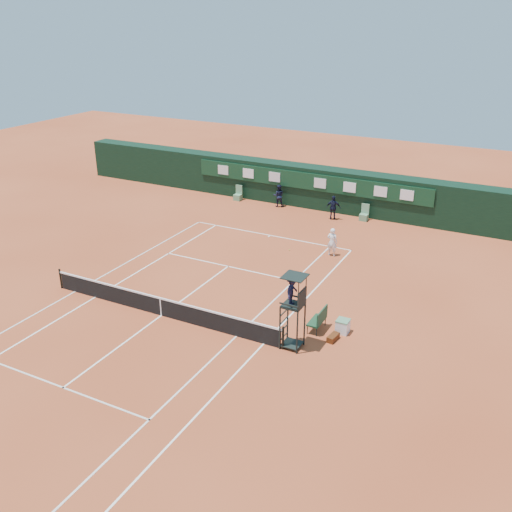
{
  "coord_description": "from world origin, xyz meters",
  "views": [
    {
      "loc": [
        15.0,
        -19.15,
        13.43
      ],
      "look_at": [
        2.0,
        6.0,
        1.2
      ],
      "focal_mm": 40.0,
      "sensor_mm": 36.0,
      "label": 1
    }
  ],
  "objects_px": {
    "tennis_net": "(161,306)",
    "umpire_chair": "(293,296)",
    "player_bench": "(319,319)",
    "player": "(332,242)",
    "cooler": "(343,326)"
  },
  "relations": [
    {
      "from": "tennis_net",
      "to": "umpire_chair",
      "type": "distance_m",
      "value": 6.95
    },
    {
      "from": "tennis_net",
      "to": "umpire_chair",
      "type": "bearing_deg",
      "value": 2.97
    },
    {
      "from": "cooler",
      "to": "player",
      "type": "bearing_deg",
      "value": 113.61
    },
    {
      "from": "tennis_net",
      "to": "player_bench",
      "type": "relative_size",
      "value": 10.75
    },
    {
      "from": "umpire_chair",
      "to": "cooler",
      "type": "height_order",
      "value": "umpire_chair"
    },
    {
      "from": "umpire_chair",
      "to": "player_bench",
      "type": "relative_size",
      "value": 2.85
    },
    {
      "from": "tennis_net",
      "to": "player",
      "type": "distance_m",
      "value": 11.61
    },
    {
      "from": "cooler",
      "to": "player",
      "type": "height_order",
      "value": "player"
    },
    {
      "from": "tennis_net",
      "to": "player",
      "type": "height_order",
      "value": "player"
    },
    {
      "from": "tennis_net",
      "to": "player",
      "type": "bearing_deg",
      "value": 66.26
    },
    {
      "from": "player_bench",
      "to": "player",
      "type": "xyz_separation_m",
      "value": [
        -2.51,
        8.43,
        0.27
      ]
    },
    {
      "from": "cooler",
      "to": "player",
      "type": "distance_m",
      "value": 8.87
    },
    {
      "from": "umpire_chair",
      "to": "player",
      "type": "bearing_deg",
      "value": 100.94
    },
    {
      "from": "umpire_chair",
      "to": "tennis_net",
      "type": "bearing_deg",
      "value": -177.03
    },
    {
      "from": "player_bench",
      "to": "player",
      "type": "bearing_deg",
      "value": 106.6
    }
  ]
}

